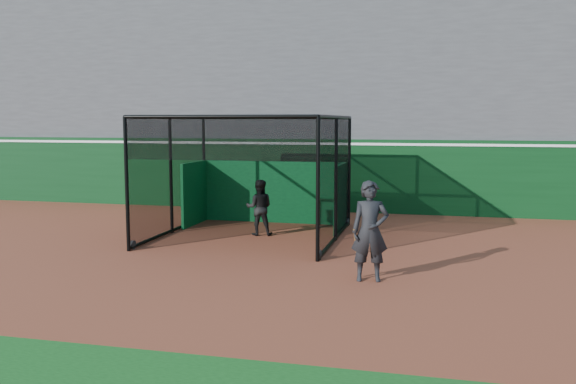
# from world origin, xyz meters

# --- Properties ---
(ground) EXTENTS (120.00, 120.00, 0.00)m
(ground) POSITION_xyz_m (0.00, 0.00, 0.00)
(ground) COLOR brown
(ground) RESTS_ON ground
(outfield_wall) EXTENTS (50.00, 0.50, 2.50)m
(outfield_wall) POSITION_xyz_m (0.00, 8.50, 1.29)
(outfield_wall) COLOR #093413
(outfield_wall) RESTS_ON ground
(grandstand) EXTENTS (50.00, 7.85, 8.95)m
(grandstand) POSITION_xyz_m (0.00, 12.27, 4.48)
(grandstand) COLOR #4C4C4F
(grandstand) RESTS_ON ground
(batting_cage) EXTENTS (4.73, 5.10, 3.22)m
(batting_cage) POSITION_xyz_m (-0.90, 3.30, 1.61)
(batting_cage) COLOR black
(batting_cage) RESTS_ON ground
(batter) EXTENTS (0.85, 0.73, 1.53)m
(batter) POSITION_xyz_m (-0.73, 3.53, 0.77)
(batter) COLOR black
(batter) RESTS_ON ground
(on_deck_player) EXTENTS (0.79, 0.59, 1.97)m
(on_deck_player) POSITION_xyz_m (2.72, -0.59, 0.98)
(on_deck_player) COLOR black
(on_deck_player) RESTS_ON ground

